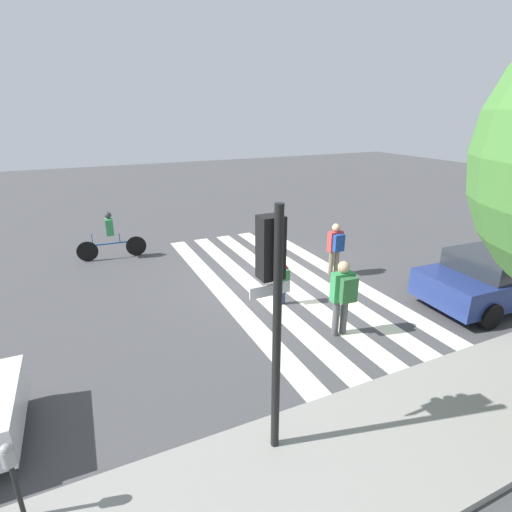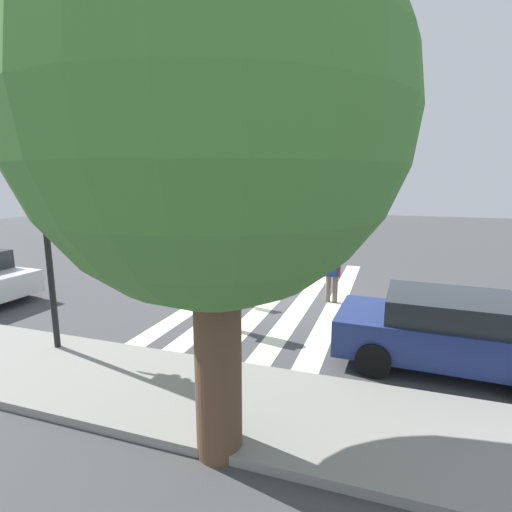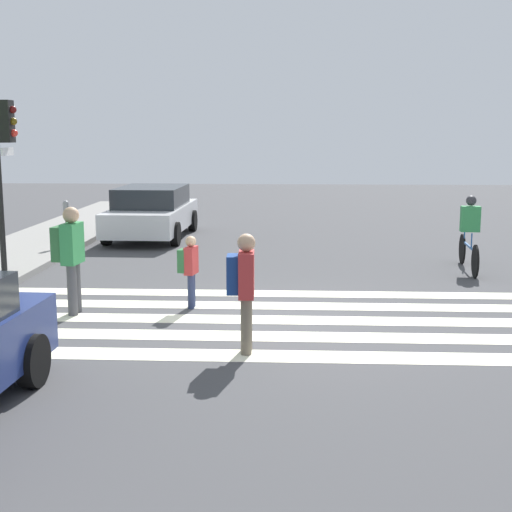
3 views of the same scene
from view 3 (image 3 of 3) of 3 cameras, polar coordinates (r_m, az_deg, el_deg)
The scene contains 9 objects.
ground_plane at distance 11.50m, azimuth 0.88°, elevation -5.13°, with size 60.00×60.00×0.00m, color #444447.
crosswalk_stripes at distance 11.50m, azimuth 0.88°, elevation -5.11°, with size 4.29×10.00×0.01m.
traffic_light at distance 15.39m, azimuth -19.54°, elevation 8.16°, with size 0.60×0.50×3.81m.
parking_meter at distance 18.56m, azimuth -14.95°, elevation 3.32°, with size 0.15×0.15×1.29m.
pedestrian_adult_tall_backpack at distance 12.06m, azimuth -14.66°, elevation 0.33°, with size 0.51×0.44×1.78m.
pedestrian_adult_blue_shirt at distance 12.18m, azimuth -5.35°, elevation -0.80°, with size 0.37×0.33×1.25m.
pedestrian_child_with_backpack at distance 9.62m, azimuth -1.00°, elevation -2.22°, with size 0.46×0.39×1.64m.
cyclist_far_lane at distance 16.06m, azimuth 16.72°, elevation 1.93°, with size 2.29×0.42×1.64m.
car_parked_dark_suv at distance 20.46m, azimuth -8.32°, elevation 3.53°, with size 4.67×2.14×1.46m.
Camera 3 is at (-11.10, -0.35, 2.99)m, focal length 50.00 mm.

